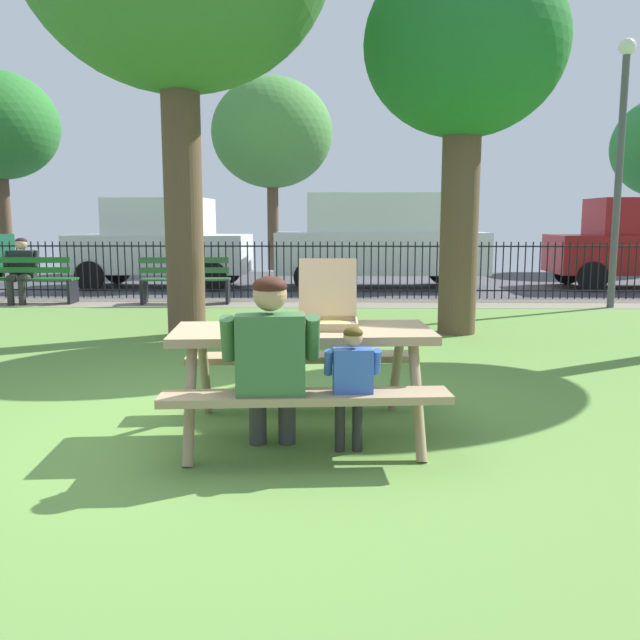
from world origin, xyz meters
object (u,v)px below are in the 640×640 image
(parked_car_center, at_px, (380,239))
(picnic_table_foreground, at_px, (303,353))
(park_bench_center, at_px, (185,281))
(tree_midground_left, at_px, (465,52))
(pizza_box_open, at_px, (328,313))
(park_bench_left, at_px, (30,281))
(far_tree_midleft, at_px, (272,134))
(parked_car_left, at_px, (161,242))
(lamp_post_walkway, at_px, (621,149))
(child_at_table, at_px, (352,380))
(person_on_park_bench, at_px, (21,267))
(adult_at_table, at_px, (271,360))

(parked_car_center, bearing_deg, picnic_table_foreground, -96.81)
(park_bench_center, distance_m, tree_midground_left, 6.22)
(parked_car_center, bearing_deg, pizza_box_open, -95.94)
(park_bench_left, height_order, far_tree_midleft, far_tree_midleft)
(picnic_table_foreground, xyz_separation_m, parked_car_left, (-3.66, 10.39, 0.41))
(picnic_table_foreground, height_order, lamp_post_walkway, lamp_post_walkway)
(child_at_table, height_order, lamp_post_walkway, lamp_post_walkway)
(child_at_table, distance_m, far_tree_midleft, 16.71)
(picnic_table_foreground, distance_m, person_on_park_bench, 9.24)
(pizza_box_open, distance_m, child_at_table, 0.74)
(person_on_park_bench, bearing_deg, parked_car_center, 23.65)
(park_bench_left, distance_m, parked_car_left, 3.44)
(adult_at_table, distance_m, park_bench_center, 8.27)
(child_at_table, relative_size, far_tree_midleft, 0.15)
(tree_midground_left, relative_size, far_tree_midleft, 0.87)
(pizza_box_open, relative_size, far_tree_midleft, 0.09)
(person_on_park_bench, xyz_separation_m, tree_midground_left, (7.36, -3.07, 2.98))
(pizza_box_open, height_order, child_at_table, pizza_box_open)
(park_bench_left, xyz_separation_m, park_bench_center, (2.84, 0.00, 0.00))
(parked_car_left, bearing_deg, park_bench_center, -68.15)
(picnic_table_foreground, xyz_separation_m, tree_midground_left, (1.88, 4.37, 3.04))
(park_bench_left, relative_size, tree_midground_left, 0.33)
(picnic_table_foreground, relative_size, pizza_box_open, 3.89)
(tree_midground_left, bearing_deg, pizza_box_open, -111.96)
(parked_car_left, bearing_deg, park_bench_left, -119.14)
(pizza_box_open, bearing_deg, child_at_table, -76.11)
(park_bench_center, bearing_deg, adult_at_table, -73.85)
(park_bench_center, relative_size, far_tree_midleft, 0.29)
(lamp_post_walkway, bearing_deg, adult_at_table, -124.59)
(far_tree_midleft, bearing_deg, tree_midground_left, -72.84)
(pizza_box_open, distance_m, park_bench_center, 7.76)
(tree_midground_left, relative_size, parked_car_center, 1.06)
(pizza_box_open, relative_size, adult_at_table, 0.41)
(park_bench_left, xyz_separation_m, parked_car_center, (6.56, 2.96, 0.68))
(park_bench_center, height_order, person_on_park_bench, person_on_park_bench)
(park_bench_center, bearing_deg, child_at_table, -70.50)
(picnic_table_foreground, xyz_separation_m, far_tree_midleft, (-1.62, 15.72, 3.43))
(parked_car_left, xyz_separation_m, parked_car_center, (4.90, 0.00, 0.09))
(park_bench_left, distance_m, park_bench_center, 2.84)
(pizza_box_open, relative_size, parked_car_left, 0.12)
(parked_car_left, height_order, far_tree_midleft, far_tree_midleft)
(pizza_box_open, bearing_deg, far_tree_midleft, 96.58)
(pizza_box_open, height_order, far_tree_midleft, far_tree_midleft)
(far_tree_midleft, bearing_deg, park_bench_left, -113.99)
(adult_at_table, distance_m, lamp_post_walkway, 9.41)
(child_at_table, xyz_separation_m, parked_car_left, (-4.00, 10.89, 0.49))
(tree_midground_left, distance_m, parked_car_center, 6.56)
(pizza_box_open, bearing_deg, adult_at_table, -118.05)
(park_bench_center, height_order, parked_car_left, parked_car_left)
(pizza_box_open, xyz_separation_m, parked_car_center, (1.07, 10.25, 0.24))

